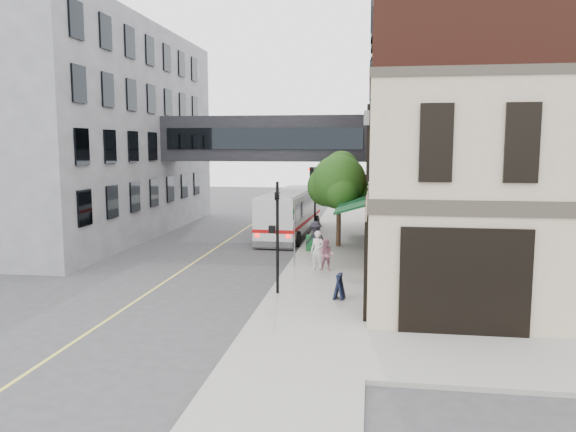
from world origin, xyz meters
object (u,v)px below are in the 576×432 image
(sandwich_board, at_px, (339,286))
(pedestrian_b, at_px, (326,255))
(bus, at_px, (291,211))
(newspaper_box, at_px, (311,243))
(pedestrian_c, at_px, (316,239))
(pedestrian_a, at_px, (317,250))

(sandwich_board, bearing_deg, pedestrian_b, 109.41)
(bus, relative_size, sandwich_board, 11.35)
(pedestrian_b, distance_m, newspaper_box, 5.05)
(pedestrian_b, relative_size, pedestrian_c, 0.79)
(pedestrian_c, bearing_deg, sandwich_board, -44.02)
(bus, distance_m, newspaper_box, 6.45)
(pedestrian_a, relative_size, pedestrian_c, 0.97)
(bus, height_order, pedestrian_b, bus)
(pedestrian_c, relative_size, sandwich_board, 1.95)
(pedestrian_a, height_order, pedestrian_b, pedestrian_a)
(sandwich_board, bearing_deg, bus, 113.85)
(bus, relative_size, pedestrian_a, 5.98)
(newspaper_box, relative_size, sandwich_board, 0.91)
(sandwich_board, bearing_deg, pedestrian_a, 113.95)
(bus, relative_size, newspaper_box, 12.43)
(bus, height_order, pedestrian_c, bus)
(bus, bearing_deg, newspaper_box, -71.64)
(pedestrian_c, bearing_deg, pedestrian_a, -48.83)
(pedestrian_a, bearing_deg, newspaper_box, 120.28)
(pedestrian_a, relative_size, newspaper_box, 2.08)
(pedestrian_a, distance_m, newspaper_box, 4.82)
(sandwich_board, bearing_deg, newspaper_box, 111.60)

